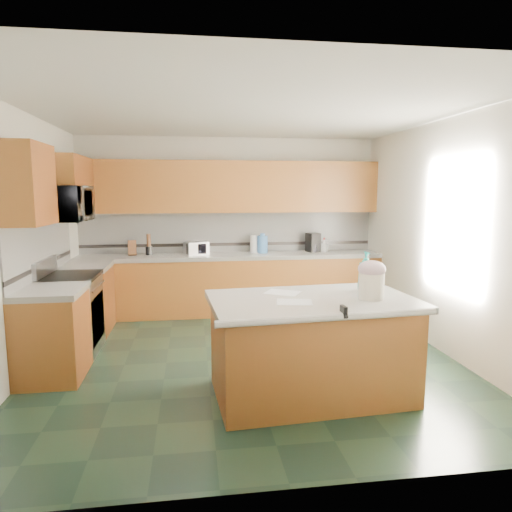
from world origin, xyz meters
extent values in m
plane|color=black|center=(0.00, 0.00, 0.00)|extent=(4.60, 4.60, 0.00)
plane|color=white|center=(0.00, 0.00, 2.70)|extent=(4.60, 4.60, 0.00)
cube|color=white|center=(0.00, 2.32, 1.35)|extent=(4.60, 0.04, 2.70)
cube|color=white|center=(0.00, -2.32, 1.35)|extent=(4.60, 0.04, 2.70)
cube|color=white|center=(-2.32, 0.00, 1.35)|extent=(0.04, 4.60, 2.70)
cube|color=white|center=(2.32, 0.00, 1.35)|extent=(0.04, 4.60, 2.70)
cube|color=#55260E|center=(0.00, 2.00, 0.43)|extent=(4.60, 0.60, 0.86)
cube|color=white|center=(0.00, 2.00, 0.89)|extent=(4.60, 0.64, 0.06)
cube|color=#55260E|center=(0.00, 2.13, 1.94)|extent=(4.60, 0.33, 0.78)
cube|color=silver|center=(0.00, 2.29, 1.24)|extent=(4.60, 0.02, 0.63)
cube|color=black|center=(0.00, 2.28, 1.04)|extent=(4.60, 0.01, 0.05)
cube|color=#55260E|center=(-2.00, 1.29, 0.43)|extent=(0.60, 0.82, 0.86)
cube|color=white|center=(-2.00, 1.29, 0.89)|extent=(0.64, 0.82, 0.06)
cube|color=#55260E|center=(-2.00, -0.24, 0.43)|extent=(0.60, 0.72, 0.86)
cube|color=white|center=(-2.00, -0.24, 0.89)|extent=(0.64, 0.72, 0.06)
cube|color=silver|center=(-2.29, 0.55, 1.24)|extent=(0.02, 2.30, 0.63)
cube|color=black|center=(-2.28, 0.55, 1.04)|extent=(0.01, 2.30, 0.05)
cube|color=#55260E|center=(-2.13, 1.42, 1.94)|extent=(0.33, 1.09, 0.78)
cube|color=#55260E|center=(-2.13, -0.24, 1.94)|extent=(0.33, 0.72, 0.78)
cube|color=#B7B7BC|center=(-2.00, 0.50, 0.44)|extent=(0.60, 0.76, 0.88)
cube|color=black|center=(-1.71, 0.50, 0.40)|extent=(0.02, 0.68, 0.55)
cube|color=black|center=(-2.00, 0.50, 0.90)|extent=(0.62, 0.78, 0.04)
cylinder|color=#B7B7BC|center=(-1.68, 0.50, 0.78)|extent=(0.02, 0.66, 0.02)
cube|color=#B7B7BC|center=(-2.26, 0.50, 1.02)|extent=(0.06, 0.76, 0.18)
imported|color=#B7B7BC|center=(-2.00, 0.50, 1.73)|extent=(0.50, 0.73, 0.41)
cube|color=#55260E|center=(0.47, -0.99, 0.43)|extent=(1.80, 1.11, 0.86)
cube|color=white|center=(0.47, -0.99, 0.89)|extent=(1.90, 1.22, 0.06)
cylinder|color=white|center=(0.47, -1.53, 0.89)|extent=(1.83, 0.19, 0.06)
cylinder|color=white|center=(0.98, -1.10, 1.04)|extent=(0.26, 0.26, 0.24)
ellipsoid|color=beige|center=(0.98, -1.10, 1.19)|extent=(0.24, 0.24, 0.15)
cylinder|color=tan|center=(0.98, -1.10, 1.24)|extent=(0.08, 0.03, 0.03)
sphere|color=tan|center=(0.94, -1.10, 1.24)|extent=(0.04, 0.04, 0.04)
sphere|color=tan|center=(1.02, -1.10, 1.24)|extent=(0.04, 0.04, 0.04)
imported|color=#24B5B1|center=(1.05, -0.79, 1.11)|extent=(0.16, 0.16, 0.38)
cube|color=white|center=(0.28, -1.12, 0.92)|extent=(0.34, 0.28, 0.00)
cube|color=white|center=(0.25, -0.74, 0.92)|extent=(0.39, 0.36, 0.00)
cube|color=black|center=(0.59, -1.51, 0.93)|extent=(0.03, 0.10, 0.09)
cylinder|color=black|center=(0.59, -1.57, 0.91)|extent=(0.02, 0.07, 0.02)
cube|color=#472814|center=(-1.48, 2.05, 1.03)|extent=(0.14, 0.18, 0.24)
cylinder|color=black|center=(-1.24, 2.08, 0.98)|extent=(0.10, 0.10, 0.13)
cylinder|color=#472814|center=(-1.24, 2.08, 1.14)|extent=(0.06, 0.06, 0.19)
cube|color=#B7B7BC|center=(-0.53, 2.05, 1.02)|extent=(0.39, 0.34, 0.19)
cube|color=black|center=(-0.53, 1.94, 1.02)|extent=(0.29, 0.01, 0.15)
cylinder|color=white|center=(0.36, 2.10, 1.05)|extent=(0.12, 0.12, 0.27)
cylinder|color=#B7B7BC|center=(0.36, 2.10, 0.93)|extent=(0.18, 0.18, 0.01)
cylinder|color=#4D88D3|center=(0.49, 2.06, 1.05)|extent=(0.16, 0.16, 0.27)
cylinder|color=#4D88D3|center=(0.49, 2.06, 1.21)|extent=(0.08, 0.08, 0.04)
cube|color=black|center=(1.31, 2.08, 1.07)|extent=(0.23, 0.24, 0.30)
cylinder|color=black|center=(1.31, 2.04, 0.98)|extent=(0.12, 0.12, 0.12)
imported|color=white|center=(1.48, 2.05, 1.02)|extent=(0.13, 0.13, 0.20)
cylinder|color=red|center=(1.48, 2.05, 1.13)|extent=(0.02, 0.02, 0.03)
cube|color=white|center=(2.29, -0.20, 1.50)|extent=(0.02, 1.40, 1.10)
camera|label=1|loc=(-0.59, -4.90, 1.88)|focal=32.00mm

